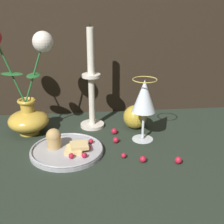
{
  "coord_description": "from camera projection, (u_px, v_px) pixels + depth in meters",
  "views": [
    {
      "loc": [
        0.0,
        -0.82,
        0.43
      ],
      "look_at": [
        0.09,
        0.02,
        0.1
      ],
      "focal_mm": 50.0,
      "sensor_mm": 36.0,
      "label": 1
    }
  ],
  "objects": [
    {
      "name": "apple_beside_vase",
      "position": [
        134.0,
        117.0,
        1.03
      ],
      "size": [
        0.08,
        0.08,
        0.09
      ],
      "color": "#B2932D",
      "rests_on": "ground_plane"
    },
    {
      "name": "berry_near_plate",
      "position": [
        123.0,
        156.0,
        0.86
      ],
      "size": [
        0.01,
        0.01,
        0.01
      ],
      "primitive_type": "sphere",
      "color": "#AD192D",
      "rests_on": "ground_plane"
    },
    {
      "name": "berry_under_candlestick",
      "position": [
        178.0,
        160.0,
        0.83
      ],
      "size": [
        0.02,
        0.02,
        0.02
      ],
      "primitive_type": "sphere",
      "color": "#AD192D",
      "rests_on": "ground_plane"
    },
    {
      "name": "berry_front_center",
      "position": [
        114.0,
        131.0,
        1.0
      ],
      "size": [
        0.02,
        0.02,
        0.02
      ],
      "primitive_type": "sphere",
      "color": "#AD192D",
      "rests_on": "ground_plane"
    },
    {
      "name": "candlestick",
      "position": [
        91.0,
        89.0,
        1.01
      ],
      "size": [
        0.08,
        0.08,
        0.34
      ],
      "color": "silver",
      "rests_on": "ground_plane"
    },
    {
      "name": "wine_glass",
      "position": [
        143.0,
        98.0,
        0.92
      ],
      "size": [
        0.07,
        0.07,
        0.19
      ],
      "color": "silver",
      "rests_on": "ground_plane"
    },
    {
      "name": "ground_plane",
      "position": [
        83.0,
        147.0,
        0.92
      ],
      "size": [
        2.4,
        2.4,
        0.0
      ],
      "primitive_type": "plane",
      "color": "#232D23",
      "rests_on": "ground"
    },
    {
      "name": "berry_by_glass_stem",
      "position": [
        142.0,
        159.0,
        0.83
      ],
      "size": [
        0.02,
        0.02,
        0.02
      ],
      "primitive_type": "sphere",
      "color": "#AD192D",
      "rests_on": "ground_plane"
    },
    {
      "name": "vase",
      "position": [
        26.0,
        102.0,
        0.97
      ],
      "size": [
        0.2,
        0.13,
        0.34
      ],
      "color": "gold",
      "rests_on": "ground_plane"
    },
    {
      "name": "berry_far_right",
      "position": [
        115.0,
        140.0,
        0.94
      ],
      "size": [
        0.02,
        0.02,
        0.02
      ],
      "primitive_type": "sphere",
      "color": "#AD192D",
      "rests_on": "ground_plane"
    },
    {
      "name": "plate_with_pastries",
      "position": [
        65.0,
        148.0,
        0.88
      ],
      "size": [
        0.21,
        0.21,
        0.07
      ],
      "color": "#A3A3A8",
      "rests_on": "ground_plane"
    }
  ]
}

